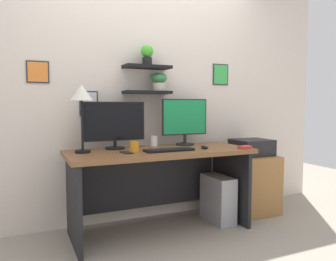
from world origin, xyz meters
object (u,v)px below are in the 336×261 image
Objects in this scene: desk at (158,171)px; computer_tower_right at (218,199)px; pen_cup at (154,141)px; drawer_cabinet at (251,183)px; scissors_tray at (245,147)px; printer at (252,147)px; monitor_left at (115,124)px; computer_mouse at (204,147)px; monitor_right at (185,120)px; cell_phone at (126,153)px; desk_lamp at (82,97)px; coffee_mug at (135,146)px; keyboard at (169,150)px.

desk is 0.69m from computer_tower_right.
pen_cup is 1.18m from drawer_cabinet.
scissors_tray is 0.51m from printer.
scissors_tray is 0.60m from computer_tower_right.
drawer_cabinet is at bearing 2.57° from desk.
printer is 0.69m from computer_tower_right.
computer_tower_right is at bearing -167.30° from drawer_cabinet.
monitor_left is 6.29× the size of computer_mouse.
computer_mouse is 0.20× the size of computer_tower_right.
scissors_tray is 0.68m from drawer_cabinet.
monitor_right is 0.80m from cell_phone.
monitor_right reaches higher than scissors_tray.
drawer_cabinet is 0.39m from printer.
computer_mouse is at bearing 159.58° from scissors_tray.
monitor_right is at bearing 24.31° from desk.
pen_cup is at bearing 7.58° from monitor_left.
desk is 0.84m from scissors_tray.
drawer_cabinet is (1.47, -0.11, -0.67)m from monitor_left.
monitor_right is 3.49× the size of cell_phone.
coffee_mug is (0.42, -0.11, -0.42)m from desk_lamp.
drawer_cabinet is at bearing 90.00° from printer.
drawer_cabinet is 1.35× the size of computer_tower_right.
keyboard reaches higher than cell_phone.
cell_phone is at bearing 174.71° from keyboard.
pen_cup is at bearing 44.14° from coffee_mug.
drawer_cabinet is at bearing 1.28° from cell_phone.
coffee_mug reaches higher than computer_tower_right.
monitor_right is 1.11× the size of keyboard.
computer_tower_right is at bearing -40.91° from monitor_right.
monitor_right is 0.79× the size of drawer_cabinet.
desk_lamp is at bearing 175.85° from computer_tower_right.
coffee_mug reaches higher than scissors_tray.
monitor_left reaches higher than coffee_mug.
drawer_cabinet is 1.62× the size of printer.
monitor_left is at bearing 22.63° from desk_lamp.
monitor_left is at bearing -172.42° from pen_cup.
desk is at bearing -177.43° from drawer_cabinet.
printer is at bearing 44.40° from scissors_tray.
monitor_right reaches higher than printer.
desk_lamp reaches higher than scissors_tray.
computer_mouse is (0.39, -0.17, 0.22)m from desk.
keyboard is 0.30m from coffee_mug.
printer is (1.47, -0.11, -0.28)m from monitor_left.
keyboard is 4.89× the size of computer_mouse.
computer_tower_right is (0.26, -0.22, -0.78)m from monitor_right.
keyboard is 0.86m from desk_lamp.
desk_lamp is 0.93× the size of drawer_cabinet.
desk is at bearing 174.34° from computer_tower_right.
monitor_left is at bearing 175.62° from printer.
monitor_left is 1.50m from printer.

